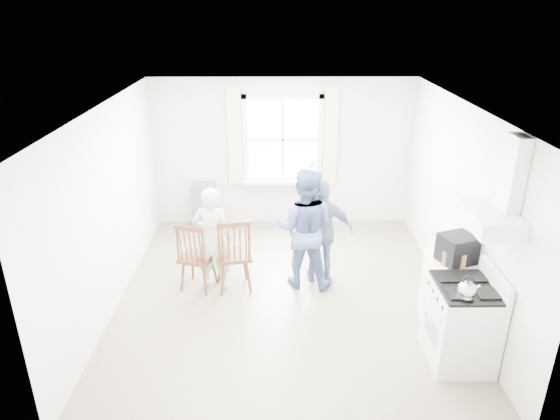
# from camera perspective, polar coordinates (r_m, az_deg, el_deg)

# --- Properties ---
(room_shell) EXTENTS (4.62, 5.12, 2.64)m
(room_shell) POSITION_cam_1_polar(r_m,az_deg,el_deg) (6.40, 0.66, 0.24)
(room_shell) COLOR gray
(room_shell) RESTS_ON ground
(window_assembly) EXTENTS (1.88, 0.24, 1.70)m
(window_assembly) POSITION_cam_1_polar(r_m,az_deg,el_deg) (8.66, 0.31, 7.46)
(window_assembly) COLOR white
(window_assembly) RESTS_ON room_shell
(range_hood) EXTENTS (0.45, 0.76, 0.94)m
(range_hood) POSITION_cam_1_polar(r_m,az_deg,el_deg) (5.39, 23.61, 0.71)
(range_hood) COLOR silver
(range_hood) RESTS_ON room_shell
(shelf_unit) EXTENTS (0.40, 0.30, 0.80)m
(shelf_unit) POSITION_cam_1_polar(r_m,az_deg,el_deg) (8.98, -8.66, 0.60)
(shelf_unit) COLOR slate
(shelf_unit) RESTS_ON ground
(gas_stove) EXTENTS (0.68, 0.76, 1.12)m
(gas_stove) POSITION_cam_1_polar(r_m,az_deg,el_deg) (5.97, 20.01, -11.99)
(gas_stove) COLOR silver
(gas_stove) RESTS_ON ground
(kettle) EXTENTS (0.19, 0.19, 0.27)m
(kettle) POSITION_cam_1_polar(r_m,az_deg,el_deg) (5.46, 20.57, -8.58)
(kettle) COLOR silver
(kettle) RESTS_ON gas_stove
(low_cabinet) EXTENTS (0.50, 0.55, 0.90)m
(low_cabinet) POSITION_cam_1_polar(r_m,az_deg,el_deg) (6.56, 18.53, -8.77)
(low_cabinet) COLOR silver
(low_cabinet) RESTS_ON ground
(stereo_stack) EXTENTS (0.47, 0.45, 0.34)m
(stereo_stack) POSITION_cam_1_polar(r_m,az_deg,el_deg) (6.22, 19.58, -4.19)
(stereo_stack) COLOR black
(stereo_stack) RESTS_ON low_cabinet
(cardboard_box) EXTENTS (0.32, 0.27, 0.17)m
(cardboard_box) POSITION_cam_1_polar(r_m,az_deg,el_deg) (6.19, 19.28, -5.16)
(cardboard_box) COLOR #946A47
(cardboard_box) RESTS_ON low_cabinet
(windsor_chair_a) EXTENTS (0.55, 0.54, 1.10)m
(windsor_chair_a) POSITION_cam_1_polar(r_m,az_deg,el_deg) (6.77, -5.29, -4.36)
(windsor_chair_a) COLOR #4B2A18
(windsor_chair_a) RESTS_ON ground
(windsor_chair_b) EXTENTS (0.54, 0.54, 1.04)m
(windsor_chair_b) POSITION_cam_1_polar(r_m,az_deg,el_deg) (6.87, -9.91, -4.60)
(windsor_chair_b) COLOR #4B2A18
(windsor_chair_b) RESTS_ON ground
(person_left) EXTENTS (0.64, 0.64, 1.51)m
(person_left) POSITION_cam_1_polar(r_m,az_deg,el_deg) (6.87, -7.72, -3.30)
(person_left) COLOR silver
(person_left) RESTS_ON ground
(person_mid) EXTENTS (1.01, 1.01, 1.72)m
(person_mid) POSITION_cam_1_polar(r_m,az_deg,el_deg) (6.87, 2.83, -2.13)
(person_mid) COLOR #4E5E91
(person_mid) RESTS_ON ground
(person_right) EXTENTS (0.92, 0.92, 1.52)m
(person_right) POSITION_cam_1_polar(r_m,az_deg,el_deg) (7.04, 4.77, -2.46)
(person_right) COLOR navy
(person_right) RESTS_ON ground
(potted_plant) EXTENTS (0.24, 0.24, 0.36)m
(potted_plant) POSITION_cam_1_polar(r_m,az_deg,el_deg) (8.73, 3.48, 4.55)
(potted_plant) COLOR #367B37
(potted_plant) RESTS_ON window_assembly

